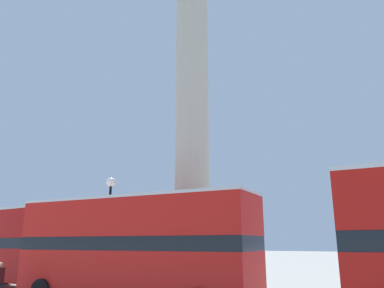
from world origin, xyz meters
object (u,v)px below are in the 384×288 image
(bus_a, at_px, (26,244))
(equestrian_statue, at_px, (120,253))
(monument_column, at_px, (192,119))
(street_lamp, at_px, (109,217))
(bus_c, at_px, (133,244))

(bus_a, xyz_separation_m, equestrian_statue, (-1.99, 9.66, -0.71))
(monument_column, height_order, street_lamp, monument_column)
(monument_column, distance_m, bus_a, 11.87)
(monument_column, xyz_separation_m, equestrian_statue, (-9.63, 4.44, -8.14))
(bus_a, relative_size, bus_c, 1.01)
(monument_column, relative_size, bus_c, 2.37)
(bus_a, height_order, street_lamp, street_lamp)
(monument_column, height_order, bus_a, monument_column)
(monument_column, bearing_deg, equestrian_statue, 155.22)
(bus_a, distance_m, bus_c, 8.55)
(bus_a, xyz_separation_m, bus_c, (8.52, -0.76, 0.01))
(street_lamp, bearing_deg, bus_a, -154.29)
(monument_column, height_order, equestrian_statue, monument_column)
(bus_a, bearing_deg, bus_c, -2.08)
(bus_c, bearing_deg, equestrian_statue, 129.97)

